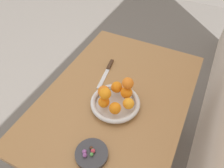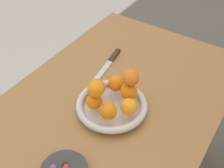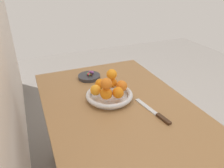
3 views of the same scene
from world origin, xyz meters
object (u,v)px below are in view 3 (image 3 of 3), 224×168
Objects in this scene: knife at (155,113)px; candy_ball_2 at (90,72)px; orange_2 at (106,94)px; orange_3 at (119,92)px; fruit_bowl at (109,96)px; orange_0 at (100,84)px; candy_dish at (89,77)px; orange_1 at (96,90)px; orange_6 at (112,74)px; candy_ball_4 at (92,72)px; orange_4 at (122,86)px; candy_ball_5 at (91,75)px; orange_5 at (112,83)px; orange_7 at (106,84)px; candy_ball_0 at (89,74)px; candy_ball_1 at (88,74)px; dining_table at (118,117)px; candy_ball_3 at (89,75)px.

candy_ball_2 is at bearing 17.22° from knife.
orange_2 is 1.05× the size of orange_3.
fruit_bowl is 4.38× the size of orange_0.
candy_dish is at bearing 19.74° from knife.
orange_1 is at bearing 139.91° from orange_0.
orange_6 is 0.28m from candy_ball_4.
orange_4 reaches higher than candy_ball_4.
orange_5 is at bearing -166.66° from candy_ball_5.
orange_6 reaches higher than orange_2.
candy_dish is 0.04m from candy_ball_2.
orange_7 reaches higher than orange_5.
candy_ball_1 is (0.02, 0.00, -0.00)m from candy_ball_0.
orange_5 reaches higher than knife.
candy_ball_1 is (0.01, 0.01, 0.02)m from candy_dish.
candy_ball_2 is (0.39, 0.03, 0.12)m from dining_table.
orange_3 is at bearing -175.98° from candy_ball_4.
candy_ball_3 is 0.01m from candy_ball_5.
candy_ball_3 is (0.35, 0.05, 0.12)m from dining_table.
candy_ball_2 is at bearing 5.31° from orange_3.
fruit_bowl is at bearing -174.12° from candy_ball_0.
candy_ball_4 is at bearing 8.20° from orange_5.
orange_4 reaches higher than candy_dish.
orange_6 is 0.13m from orange_7.
orange_4 is at bearing -144.63° from orange_6.
orange_6 reaches higher than candy_ball_2.
orange_0 is 0.25m from candy_ball_1.
orange_1 is at bearing 28.05° from orange_7.
orange_1 reaches higher than dining_table.
orange_2 and orange_4 have the same top height.
dining_table is 0.40m from candy_ball_4.
candy_ball_2 reaches higher than candy_ball_1.
orange_4 is at bearing -64.36° from orange_7.
candy_ball_5 is at bearing -4.07° from orange_7.
candy_ball_0 is at bearing -9.29° from orange_1.
orange_6 is at bearing -165.57° from candy_ball_0.
orange_0 is 0.26m from candy_ball_2.
orange_7 is at bearing 171.22° from orange_2.
fruit_bowl reaches higher than candy_ball_5.
orange_2 is 0.06m from orange_7.
candy_ball_5 is (-0.03, 0.02, -0.00)m from candy_ball_4.
knife is at bearing -133.89° from orange_1.
knife is at bearing -162.78° from candy_ball_2.
candy_dish is at bearing 17.51° from orange_4.
orange_6 is at bearing 25.60° from knife.
candy_ball_4 is at bearing -57.61° from candy_ball_0.
orange_5 is 0.30m from knife.
candy_ball_1 is at bearing 13.97° from orange_6.
orange_1 is 2.90× the size of candy_ball_0.
dining_table is 54.07× the size of candy_ball_4.
orange_5 reaches higher than candy_ball_2.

